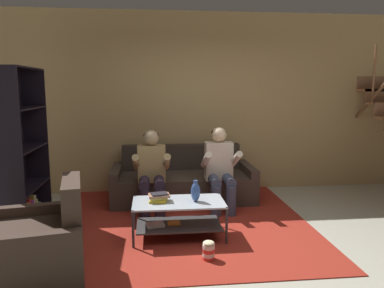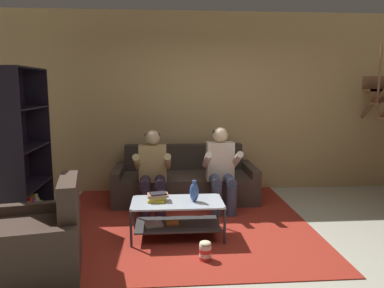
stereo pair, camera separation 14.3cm
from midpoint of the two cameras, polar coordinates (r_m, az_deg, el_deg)
ground at (r=4.13m, az=3.72°, el=-15.88°), size 16.80×16.80×0.00m
back_partition at (r=6.19m, az=-0.08°, el=6.27°), size 8.40×0.12×2.90m
couch at (r=5.76m, az=-2.10°, el=-5.84°), size 2.12×0.91×0.80m
person_seated_left at (r=5.14m, az=-6.97°, el=-3.73°), size 0.50×0.58×1.13m
person_seated_right at (r=5.21m, az=3.51°, el=-3.36°), size 0.50×0.58×1.16m
coffee_table at (r=4.35m, az=-3.16°, el=-10.54°), size 1.04×0.56×0.42m
area_rug at (r=5.02m, az=-2.37°, el=-11.22°), size 3.15×3.40×0.01m
vase at (r=4.28m, az=-0.42°, el=-7.26°), size 0.11×0.11×0.24m
book_stack at (r=4.31m, az=-6.04°, el=-8.09°), size 0.25×0.21×0.10m
bookshelf at (r=5.01m, az=-25.60°, el=-3.30°), size 0.33×1.01×1.95m
armchair at (r=3.82m, az=-23.71°, el=-14.03°), size 1.05×1.07×0.88m
popcorn_tub at (r=3.88m, az=1.45°, el=-15.93°), size 0.12×0.12×0.20m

